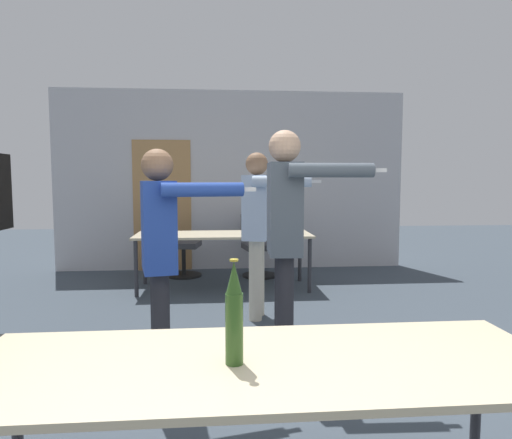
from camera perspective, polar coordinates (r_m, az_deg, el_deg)
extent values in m
cube|color=#BCBCC1|center=(7.32, -3.03, 4.86)|extent=(5.54, 0.10, 2.83)
cube|color=#AD7F4C|center=(7.33, -11.63, 1.71)|extent=(0.90, 0.02, 2.05)
cube|color=#C6B793|center=(1.89, 1.05, -17.59)|extent=(2.34, 0.83, 0.03)
cylinder|color=#2D2D33|center=(2.54, -27.73, -21.09)|extent=(0.05, 0.05, 0.70)
cylinder|color=#2D2D33|center=(2.69, 25.85, -19.44)|extent=(0.05, 0.05, 0.70)
cube|color=#C6B793|center=(6.00, -4.07, -1.90)|extent=(2.28, 0.80, 0.03)
cylinder|color=#2D2D33|center=(5.81, -14.77, -5.94)|extent=(0.05, 0.05, 0.70)
cylinder|color=#2D2D33|center=(5.84, 6.72, -5.74)|extent=(0.05, 0.05, 0.70)
cylinder|color=#2D2D33|center=(6.47, -13.74, -4.79)|extent=(0.05, 0.05, 0.70)
cylinder|color=#2D2D33|center=(6.50, 5.50, -4.62)|extent=(0.05, 0.05, 0.70)
cylinder|color=#28282D|center=(3.48, -11.99, -12.46)|extent=(0.12, 0.12, 0.80)
cylinder|color=#28282D|center=(3.33, -11.75, -13.31)|extent=(0.12, 0.12, 0.80)
cube|color=#23429E|center=(3.26, -12.10, -0.81)|extent=(0.30, 0.43, 0.63)
sphere|color=#936B4C|center=(3.24, -12.24, 6.69)|extent=(0.22, 0.22, 0.22)
cylinder|color=#23429E|center=(3.50, -12.42, -0.65)|extent=(0.09, 0.09, 0.55)
cylinder|color=#23429E|center=(3.03, -6.67, 3.73)|extent=(0.55, 0.20, 0.09)
cube|color=white|center=(3.10, -1.14, 3.79)|extent=(0.12, 0.06, 0.03)
cylinder|color=#28282D|center=(3.68, 3.35, -10.80)|extent=(0.13, 0.13, 0.88)
cylinder|color=#28282D|center=(3.51, 3.65, -11.59)|extent=(0.13, 0.13, 0.88)
cube|color=#4C5660|center=(3.46, 3.56, 1.38)|extent=(0.25, 0.43, 0.69)
sphere|color=#DBAD89|center=(3.46, 3.61, 9.11)|extent=(0.24, 0.24, 0.24)
cylinder|color=#4C5660|center=(3.72, 3.14, 1.42)|extent=(0.10, 0.10, 0.60)
cylinder|color=#4C5660|center=(3.24, 9.38, 6.10)|extent=(0.60, 0.13, 0.10)
cube|color=white|center=(3.32, 14.96, 5.97)|extent=(0.12, 0.04, 0.03)
cylinder|color=beige|center=(4.86, 0.26, -7.13)|extent=(0.13, 0.13, 0.83)
cylinder|color=beige|center=(4.69, -0.07, -7.60)|extent=(0.13, 0.13, 0.83)
cube|color=silver|center=(4.67, 0.10, 1.56)|extent=(0.34, 0.48, 0.65)
sphere|color=#936B4C|center=(4.66, 0.10, 6.98)|extent=(0.23, 0.23, 0.23)
cylinder|color=silver|center=(4.94, 0.58, 1.54)|extent=(0.10, 0.10, 0.57)
cylinder|color=silver|center=(4.36, 3.24, 4.77)|extent=(0.57, 0.24, 0.10)
cube|color=white|center=(4.34, 7.37, 4.74)|extent=(0.13, 0.06, 0.03)
cylinder|color=black|center=(6.83, 0.48, -6.99)|extent=(0.52, 0.52, 0.03)
cylinder|color=black|center=(6.79, 0.48, -5.30)|extent=(0.06, 0.06, 0.38)
cube|color=#4C4C51|center=(6.75, 0.48, -3.39)|extent=(0.54, 0.54, 0.08)
cube|color=#4C4C51|center=(6.96, -0.13, -1.05)|extent=(0.44, 0.14, 0.42)
cylinder|color=black|center=(6.92, -8.99, -6.88)|extent=(0.52, 0.52, 0.03)
cylinder|color=black|center=(6.88, -9.02, -5.10)|extent=(0.06, 0.06, 0.41)
cube|color=#4C4C51|center=(6.84, -9.05, -3.09)|extent=(0.53, 0.53, 0.08)
cube|color=#4C4C51|center=(6.88, -11.18, -0.98)|extent=(0.13, 0.44, 0.42)
cylinder|color=#2D511E|center=(1.81, -2.74, -13.48)|extent=(0.07, 0.07, 0.28)
cone|color=#2D511E|center=(1.76, -2.76, -7.23)|extent=(0.06, 0.06, 0.13)
cylinder|color=gold|center=(1.74, -2.77, -5.09)|extent=(0.03, 0.03, 0.01)
cylinder|color=#2866A3|center=(5.84, 0.54, -1.38)|extent=(0.09, 0.09, 0.11)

